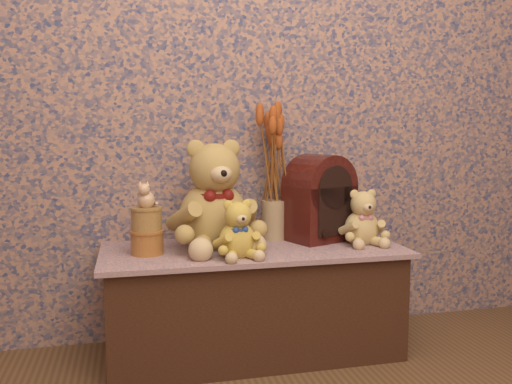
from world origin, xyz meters
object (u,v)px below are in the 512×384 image
Objects in this scene: cathedral_radio at (319,198)px; cat_figurine at (146,194)px; teddy_medium at (237,226)px; biscuit_tin_lower at (147,243)px; teddy_small at (362,215)px; ceramic_vase at (274,220)px; teddy_large at (213,190)px.

cat_figurine is at bearing 166.46° from cathedral_radio.
teddy_medium is 1.87× the size of biscuit_tin_lower.
teddy_small reaches higher than biscuit_tin_lower.
cathedral_radio is 0.78m from biscuit_tin_lower.
teddy_large is at bearing -161.06° from ceramic_vase.
teddy_small is 0.39m from ceramic_vase.
cathedral_radio reaches higher than ceramic_vase.
teddy_medium is 0.94× the size of teddy_small.
biscuit_tin_lower is at bearing 153.15° from teddy_medium.
teddy_medium is 0.62× the size of cathedral_radio.
cathedral_radio reaches higher than teddy_medium.
teddy_small is (0.57, 0.11, 0.01)m from teddy_medium.
ceramic_vase reaches higher than biscuit_tin_lower.
cathedral_radio is at bearing -17.01° from ceramic_vase.
ceramic_vase is (-0.35, 0.18, -0.04)m from teddy_small.
cat_figurine is (-0.57, -0.16, 0.15)m from ceramic_vase.
cathedral_radio is at bearing 7.89° from biscuit_tin_lower.
ceramic_vase is at bearing 16.25° from biscuit_tin_lower.
cathedral_radio is at bearing -3.03° from teddy_large.
cat_figurine is at bearing 0.00° from biscuit_tin_lower.
teddy_large is at bearing 101.66° from teddy_medium.
ceramic_vase is at bearing 45.06° from teddy_medium.
biscuit_tin_lower is at bearing -179.95° from teddy_small.
cat_figurine reaches higher than ceramic_vase.
cat_figurine is (-0.76, -0.11, 0.05)m from cathedral_radio.
cathedral_radio is at bearing 143.32° from teddy_small.
teddy_medium is at bearing -168.16° from teddy_small.
biscuit_tin_lower is 0.19m from cat_figurine.
teddy_small is (0.64, -0.08, -0.11)m from teddy_large.
teddy_medium is at bearing -1.91° from cat_figurine.
teddy_large reaches higher than cat_figurine.
teddy_medium is (0.06, -0.19, -0.12)m from teddy_large.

